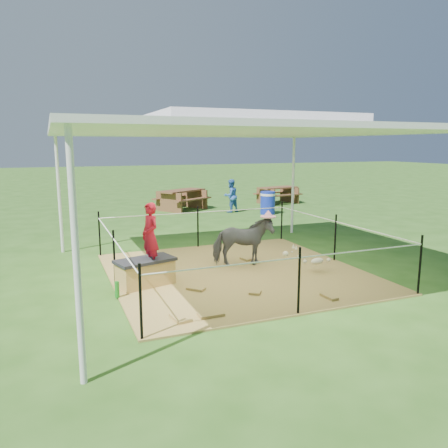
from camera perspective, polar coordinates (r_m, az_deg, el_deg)
name	(u,v)px	position (r m, az deg, el deg)	size (l,w,h in m)	color
ground	(236,273)	(8.37, 1.54, -6.41)	(90.00, 90.00, 0.00)	#2D5919
hay_patch	(236,272)	(8.37, 1.54, -6.32)	(4.60, 4.60, 0.03)	brown
canopy_tent	(236,129)	(8.03, 1.64, 12.32)	(6.30, 6.30, 2.90)	silver
rope_fence	(236,240)	(8.21, 1.56, -2.11)	(4.54, 4.54, 1.00)	black
straw_bale	(146,273)	(7.65, -10.21, -6.37)	(0.93, 0.46, 0.41)	#B18640
dark_cloth	(145,260)	(7.58, -10.27, -4.69)	(0.99, 0.51, 0.05)	black
woman	(150,229)	(7.49, -9.65, -0.70)	(0.41, 0.27, 1.11)	red
green_bottle	(117,290)	(7.16, -13.80, -8.31)	(0.07, 0.07, 0.26)	#1A791E
pony	(243,242)	(8.66, 2.47, -2.30)	(0.53, 1.16, 0.98)	#454549
pink_hat	(243,214)	(8.55, 2.50, 1.38)	(0.31, 0.31, 0.14)	pink
foal	(317,260)	(8.45, 12.08, -4.58)	(0.87, 0.48, 0.48)	beige
trash_barrel	(268,203)	(15.47, 5.73, 2.77)	(0.51, 0.51, 0.80)	#172CAD
picnic_table_near	(182,200)	(16.47, -5.50, 3.16)	(1.82, 1.31, 0.76)	#58311E
picnic_table_far	(278,195)	(18.38, 7.03, 3.76)	(1.66, 1.20, 0.69)	brown
distant_person	(231,196)	(15.78, 0.89, 3.69)	(0.58, 0.45, 1.19)	blue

